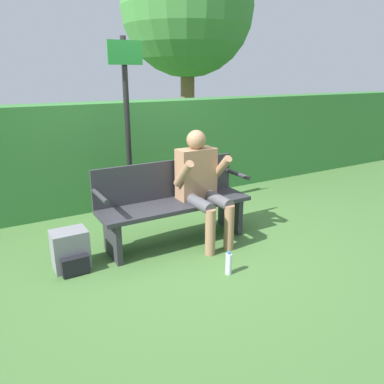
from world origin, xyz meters
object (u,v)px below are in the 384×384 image
object	(u,v)px
backpack	(71,251)
signpost	(127,118)
water_bottle	(229,264)
park_bench	(173,202)
person_seated	(201,181)
tree	(187,9)

from	to	relation	value
backpack	signpost	bearing A→B (deg)	43.59
backpack	water_bottle	distance (m)	1.56
park_bench	backpack	xyz separation A→B (m)	(-1.18, -0.08, -0.29)
person_seated	backpack	bearing A→B (deg)	177.97
backpack	tree	distance (m)	6.84
person_seated	water_bottle	size ratio (longest dim) A/B	5.42
person_seated	signpost	bearing A→B (deg)	113.73
park_bench	tree	bearing A→B (deg)	58.73
tree	backpack	bearing A→B (deg)	-130.42
park_bench	backpack	world-z (taller)	park_bench
park_bench	person_seated	distance (m)	0.40
tree	water_bottle	bearing A→B (deg)	-115.83
water_bottle	person_seated	bearing A→B (deg)	77.10
tree	signpost	bearing A→B (deg)	-128.62
person_seated	tree	bearing A→B (deg)	62.13
water_bottle	park_bench	bearing A→B (deg)	96.10
park_bench	water_bottle	xyz separation A→B (m)	(0.10, -0.95, -0.36)
person_seated	tree	size ratio (longest dim) A/B	0.26
tree	park_bench	bearing A→B (deg)	-121.27
backpack	water_bottle	world-z (taller)	backpack
person_seated	backpack	distance (m)	1.56
person_seated	backpack	size ratio (longest dim) A/B	3.20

